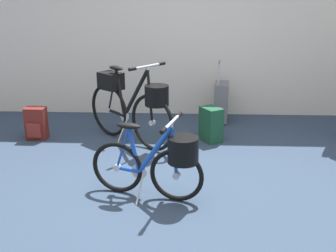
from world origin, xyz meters
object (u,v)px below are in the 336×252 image
Objects in this scene: folding_bike_foreground at (160,160)px; backpack_on_floor at (36,124)px; handbag_on_floor at (211,125)px; display_bike_left at (132,103)px; rolling_suitcase at (221,102)px.

backpack_on_floor is (-1.59, 1.44, -0.17)m from folding_bike_foreground.
display_bike_left is at bearing -172.59° from handbag_on_floor.
display_bike_left reaches higher than handbag_on_floor.
display_bike_left is 2.64× the size of handbag_on_floor.
display_bike_left is at bearing 106.89° from folding_bike_foreground.
rolling_suitcase is 2.41m from backpack_on_floor.
folding_bike_foreground reaches higher than backpack_on_floor.
folding_bike_foreground is 1.56m from handbag_on_floor.
display_bike_left reaches higher than rolling_suitcase.
display_bike_left is 1.43m from rolling_suitcase.
rolling_suitcase is at bearing 19.12° from backpack_on_floor.
handbag_on_floor is (-0.17, -0.77, -0.08)m from rolling_suitcase.
rolling_suitcase is at bearing 72.81° from folding_bike_foreground.
folding_bike_foreground is 1.20× the size of rolling_suitcase.
backpack_on_floor is 2.10m from handbag_on_floor.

